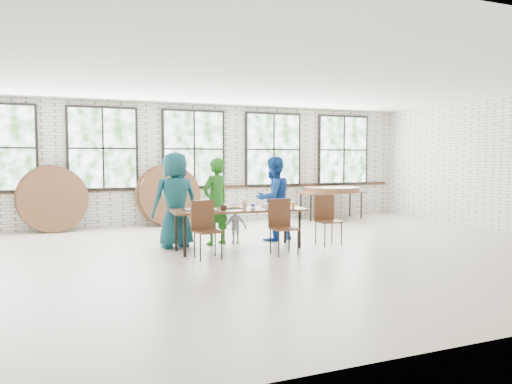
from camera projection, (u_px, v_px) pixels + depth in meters
The scene contains 13 objects.
room at pixel (194, 151), 12.53m from camera, with size 12.00×12.00×12.00m.
dining_table at pixel (239, 212), 8.98m from camera, with size 2.46×1.01×0.74m.
chair_near_left at pixel (205, 224), 8.26m from camera, with size 0.48×0.47×0.95m.
chair_near_right at pixel (282, 222), 8.60m from camera, with size 0.42×0.41×0.95m.
chair_spare at pixel (326, 215), 9.56m from camera, with size 0.44×0.43×0.95m.
adult_teal at pixel (175, 200), 9.18m from camera, with size 0.86×0.56×1.77m, color #175257.
adult_green at pixel (216, 201), 9.48m from camera, with size 0.60×0.40×1.66m, color #22671B.
toddler at pixel (235, 223), 9.66m from camera, with size 0.50×0.29×0.77m, color #141D3E.
adult_blue at pixel (273, 199), 9.95m from camera, with size 0.82×0.64×1.68m, color #16429B.
storage_table at pixel (331, 194), 13.45m from camera, with size 1.85×0.88×0.74m.
tabletop_clutter at pixel (244, 207), 8.97m from camera, with size 2.02×0.64×0.11m.
round_tops_stacked at pixel (331, 189), 13.45m from camera, with size 1.50×1.50×0.13m.
round_tops_leaning at pixel (113, 197), 11.62m from camera, with size 4.18×0.43×1.49m.
Camera 1 is at (-3.43, -7.76, 1.67)m, focal length 35.00 mm.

